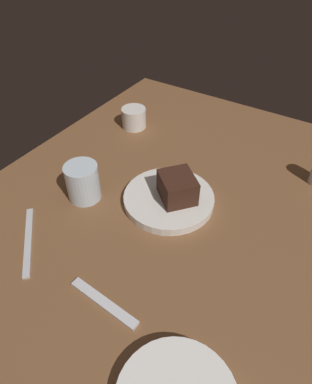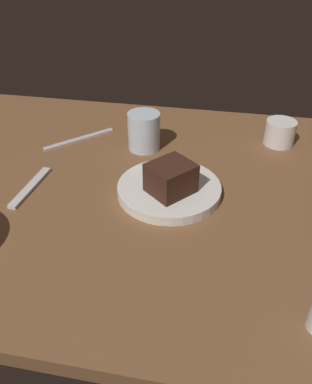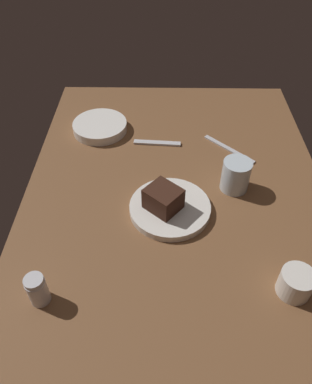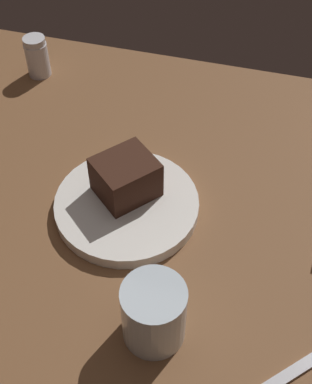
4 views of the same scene
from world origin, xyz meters
TOP-DOWN VIEW (x-y plane):
  - dining_table at (0.00, 0.00)cm, footprint 120.00×84.00cm
  - dessert_plate at (4.97, -1.72)cm, footprint 21.36×21.36cm
  - chocolate_cake_slice at (5.53, -3.55)cm, footprint 11.04×11.13cm
  - water_glass at (-4.21, 16.28)cm, footprint 7.82×7.82cm
  - coffee_cup at (28.38, 24.82)cm, footprint 7.39×7.39cm
  - dessert_spoon at (-24.04, -5.48)cm, footprint 2.84×15.09cm
  - butter_knife at (-21.37, 17.16)cm, footprint 14.29×14.56cm

SIDE VIEW (x-z plane):
  - dining_table at x=0.00cm, z-range 0.00..3.00cm
  - butter_knife at x=-21.37cm, z-range 3.00..3.50cm
  - dessert_spoon at x=-24.04cm, z-range 3.00..3.70cm
  - dessert_plate at x=4.97cm, z-range 3.00..4.98cm
  - coffee_cup at x=28.38cm, z-range 3.00..9.12cm
  - water_glass at x=-4.21cm, z-range 3.00..12.10cm
  - chocolate_cake_slice at x=5.53cm, z-range 4.98..11.09cm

